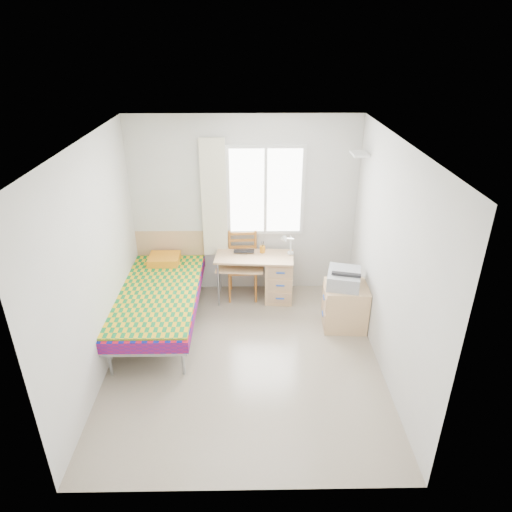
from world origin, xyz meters
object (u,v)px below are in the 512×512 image
(bed, at_px, (160,293))
(printer, at_px, (344,278))
(cabinet, at_px, (345,306))
(chair, at_px, (243,261))
(desk, at_px, (274,275))

(bed, distance_m, printer, 2.41)
(bed, xyz_separation_m, cabinet, (2.44, -0.11, -0.15))
(cabinet, height_order, printer, printer)
(printer, bearing_deg, chair, 162.40)
(desk, distance_m, printer, 1.15)
(chair, distance_m, printer, 1.54)
(chair, bearing_deg, bed, -148.70)
(chair, height_order, cabinet, chair)
(cabinet, bearing_deg, printer, 140.13)
(bed, bearing_deg, chair, 34.03)
(chair, relative_size, printer, 1.76)
(bed, bearing_deg, desk, 21.86)
(bed, distance_m, desk, 1.66)
(bed, height_order, chair, chair)
(cabinet, bearing_deg, chair, 151.30)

